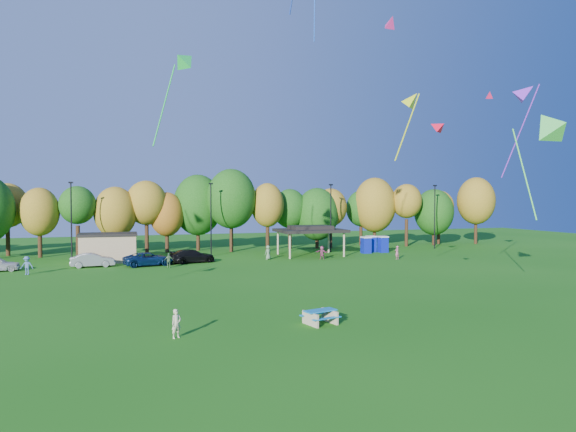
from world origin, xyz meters
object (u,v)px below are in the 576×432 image
object	(u,v)px
porta_potties	(373,244)
picnic_table	(320,316)
car_b	(93,260)
car_c	(149,259)
car_d	(192,256)
kite_flyer	(176,324)

from	to	relation	value
porta_potties	picnic_table	bearing A→B (deg)	-121.47
car_b	car_c	bearing A→B (deg)	-100.81
porta_potties	car_c	bearing A→B (deg)	-170.77
car_c	car_d	bearing A→B (deg)	-89.16
picnic_table	car_b	xyz separation A→B (m)	(-13.87, 29.90, 0.26)
porta_potties	car_d	bearing A→B (deg)	-171.59
picnic_table	kite_flyer	distance (m)	8.16
picnic_table	car_d	distance (m)	30.54
picnic_table	car_c	world-z (taller)	car_c
picnic_table	kite_flyer	size ratio (longest dim) A/B	1.46
kite_flyer	car_c	distance (m)	29.71
picnic_table	car_b	size ratio (longest dim) A/B	0.49
kite_flyer	car_b	world-z (taller)	kite_flyer
kite_flyer	picnic_table	bearing A→B (deg)	-23.97
porta_potties	kite_flyer	size ratio (longest dim) A/B	2.50
car_b	car_c	world-z (taller)	car_b
car_c	car_d	distance (m)	4.84
kite_flyer	car_b	xyz separation A→B (m)	(-5.73, 30.40, -0.02)
car_b	car_d	bearing A→B (deg)	-91.44
porta_potties	picnic_table	xyz separation A→B (m)	(-20.77, -33.93, -0.62)
porta_potties	picnic_table	world-z (taller)	porta_potties
porta_potties	kite_flyer	xyz separation A→B (m)	(-28.91, -34.43, -0.35)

